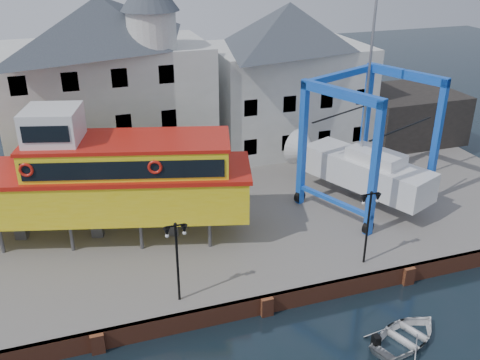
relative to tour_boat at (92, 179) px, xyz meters
name	(u,v)px	position (x,y,z in m)	size (l,w,h in m)	color
ground	(266,314)	(7.12, -8.48, -4.62)	(140.00, 140.00, 0.00)	#15252D
hardstanding	(206,206)	(7.12, 2.52, -4.12)	(44.00, 22.00, 1.00)	slate
quay_wall	(266,305)	(7.12, -8.38, -4.12)	(44.00, 0.47, 1.00)	brown
building_white_main	(109,83)	(2.25, 9.91, 2.72)	(14.00, 8.30, 14.00)	beige
building_white_right	(288,76)	(16.12, 10.51, 1.98)	(12.00, 8.00, 11.20)	beige
shed_dark	(405,115)	(26.12, 8.52, -1.62)	(8.00, 7.00, 4.00)	black
lamp_post_left	(176,242)	(3.12, -7.28, -0.44)	(1.12, 0.32, 4.20)	black
lamp_post_right	(370,209)	(13.12, -7.28, -0.44)	(1.12, 0.32, 4.20)	black
tour_boat	(92,179)	(0.00, 0.00, 0.00)	(18.09, 8.71, 7.67)	#59595E
travel_lift	(355,160)	(16.41, -0.15, -1.03)	(8.91, 10.52, 15.59)	blue
motorboat_b	(406,341)	(12.47, -12.29, -4.62)	(2.82, 3.94, 0.82)	white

